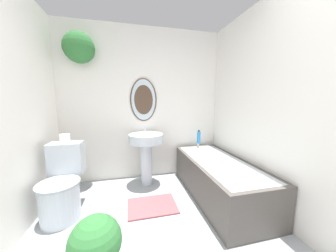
{
  "coord_description": "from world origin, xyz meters",
  "views": [
    {
      "loc": [
        -0.25,
        -0.27,
        1.26
      ],
      "look_at": [
        0.18,
        1.53,
        0.99
      ],
      "focal_mm": 18.0,
      "sensor_mm": 36.0,
      "label": 1
    }
  ],
  "objects_px": {
    "bathtub": "(218,177)",
    "toilet_paper_roll": "(65,138)",
    "potted_plant": "(96,246)",
    "pedestal_sink": "(146,147)",
    "toilet": "(62,187)",
    "shampoo_bottle": "(199,137)"
  },
  "relations": [
    {
      "from": "pedestal_sink",
      "to": "potted_plant",
      "type": "distance_m",
      "value": 1.46
    },
    {
      "from": "pedestal_sink",
      "to": "bathtub",
      "type": "xyz_separation_m",
      "value": [
        0.89,
        -0.54,
        -0.32
      ]
    },
    {
      "from": "bathtub",
      "to": "pedestal_sink",
      "type": "bearing_deg",
      "value": 148.86
    },
    {
      "from": "pedestal_sink",
      "to": "toilet_paper_roll",
      "type": "bearing_deg",
      "value": -163.59
    },
    {
      "from": "bathtub",
      "to": "toilet_paper_roll",
      "type": "xyz_separation_m",
      "value": [
        -1.87,
        0.25,
        0.57
      ]
    },
    {
      "from": "shampoo_bottle",
      "to": "toilet_paper_roll",
      "type": "relative_size",
      "value": 2.04
    },
    {
      "from": "toilet",
      "to": "pedestal_sink",
      "type": "distance_m",
      "value": 1.12
    },
    {
      "from": "toilet",
      "to": "toilet_paper_roll",
      "type": "height_order",
      "value": "toilet_paper_roll"
    },
    {
      "from": "potted_plant",
      "to": "toilet_paper_roll",
      "type": "bearing_deg",
      "value": 114.77
    },
    {
      "from": "toilet",
      "to": "shampoo_bottle",
      "type": "bearing_deg",
      "value": 17.53
    },
    {
      "from": "toilet",
      "to": "bathtub",
      "type": "height_order",
      "value": "toilet"
    },
    {
      "from": "toilet_paper_roll",
      "to": "toilet",
      "type": "bearing_deg",
      "value": -90.0
    },
    {
      "from": "pedestal_sink",
      "to": "potted_plant",
      "type": "bearing_deg",
      "value": -109.94
    },
    {
      "from": "toilet",
      "to": "bathtub",
      "type": "bearing_deg",
      "value": -1.48
    },
    {
      "from": "toilet",
      "to": "potted_plant",
      "type": "distance_m",
      "value": 0.99
    },
    {
      "from": "pedestal_sink",
      "to": "bathtub",
      "type": "relative_size",
      "value": 0.56
    },
    {
      "from": "toilet",
      "to": "pedestal_sink",
      "type": "bearing_deg",
      "value": 26.63
    },
    {
      "from": "potted_plant",
      "to": "toilet_paper_roll",
      "type": "relative_size",
      "value": 4.47
    },
    {
      "from": "potted_plant",
      "to": "pedestal_sink",
      "type": "bearing_deg",
      "value": 70.06
    },
    {
      "from": "toilet",
      "to": "shampoo_bottle",
      "type": "relative_size",
      "value": 3.46
    },
    {
      "from": "toilet",
      "to": "potted_plant",
      "type": "bearing_deg",
      "value": -60.3
    },
    {
      "from": "toilet",
      "to": "potted_plant",
      "type": "xyz_separation_m",
      "value": [
        0.49,
        -0.86,
        -0.04
      ]
    }
  ]
}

